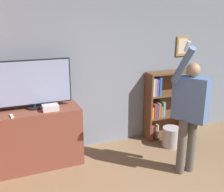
% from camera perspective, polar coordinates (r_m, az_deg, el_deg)
% --- Properties ---
extents(wall_back, '(6.01, 0.09, 2.70)m').
position_cam_1_polar(wall_back, '(4.68, -1.49, 5.10)').
color(wall_back, gray).
rests_on(wall_back, ground_plane).
extents(tv_ledge, '(1.36, 0.57, 0.94)m').
position_cam_1_polar(tv_ledge, '(4.36, -15.98, -8.68)').
color(tv_ledge, brown).
rests_on(tv_ledge, ground_plane).
extents(television, '(1.18, 0.22, 0.76)m').
position_cam_1_polar(television, '(4.13, -17.02, 2.58)').
color(television, black).
rests_on(television, tv_ledge).
extents(game_console, '(0.24, 0.16, 0.09)m').
position_cam_1_polar(game_console, '(4.06, -13.26, -2.48)').
color(game_console, silver).
rests_on(game_console, tv_ledge).
extents(remote_loose, '(0.05, 0.14, 0.02)m').
position_cam_1_polar(remote_loose, '(3.98, -21.01, -4.11)').
color(remote_loose, white).
rests_on(remote_loose, tv_ledge).
extents(bookshelf, '(0.97, 0.28, 1.31)m').
position_cam_1_polar(bookshelf, '(5.22, 11.32, -1.93)').
color(bookshelf, brown).
rests_on(bookshelf, ground_plane).
extents(person, '(0.64, 0.59, 2.01)m').
position_cam_1_polar(person, '(3.94, 16.64, -2.53)').
color(person, '#56514C').
rests_on(person, ground_plane).
extents(waste_bin, '(0.33, 0.33, 0.36)m').
position_cam_1_polar(waste_bin, '(5.01, 12.80, -8.68)').
color(waste_bin, '#B7B7BC').
rests_on(waste_bin, ground_plane).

